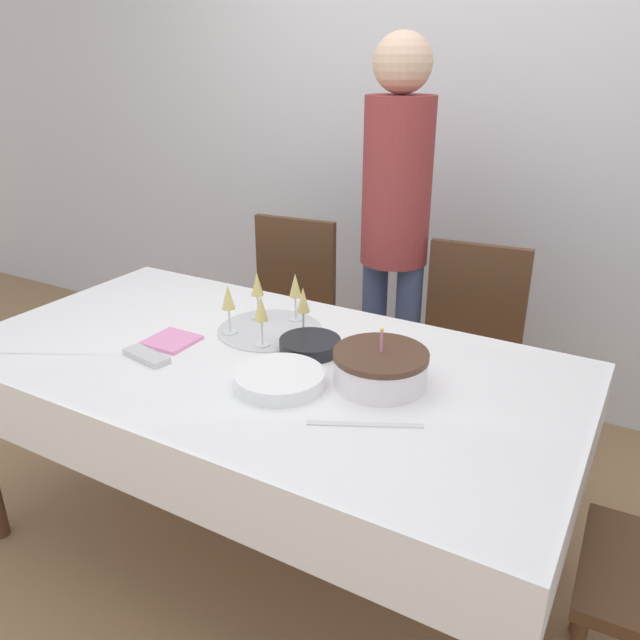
% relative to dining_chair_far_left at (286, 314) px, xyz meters
% --- Properties ---
extents(ground_plane, '(12.00, 12.00, 0.00)m').
position_rel_dining_chair_far_left_xyz_m(ground_plane, '(0.44, -0.83, -0.53)').
color(ground_plane, '#93704C').
extents(wall_back, '(8.00, 0.05, 2.70)m').
position_rel_dining_chair_far_left_xyz_m(wall_back, '(0.44, 0.70, 0.82)').
color(wall_back, silver).
rests_on(wall_back, ground_plane).
extents(dining_table, '(1.95, 1.02, 0.77)m').
position_rel_dining_chair_far_left_xyz_m(dining_table, '(0.44, -0.83, 0.14)').
color(dining_table, white).
rests_on(dining_table, ground_plane).
extents(dining_chair_far_left, '(0.46, 0.46, 0.96)m').
position_rel_dining_chair_far_left_xyz_m(dining_chair_far_left, '(0.00, 0.00, 0.00)').
color(dining_chair_far_left, '#51331E').
rests_on(dining_chair_far_left, ground_plane).
extents(dining_chair_far_right, '(0.46, 0.46, 0.96)m').
position_rel_dining_chair_far_left_xyz_m(dining_chair_far_right, '(0.86, 0.00, 0.00)').
color(dining_chair_far_right, '#51331E').
rests_on(dining_chair_far_right, ground_plane).
extents(birthday_cake, '(0.27, 0.27, 0.18)m').
position_rel_dining_chair_far_left_xyz_m(birthday_cake, '(0.84, -0.80, 0.29)').
color(birthday_cake, white).
rests_on(birthday_cake, dining_table).
extents(champagne_tray, '(0.36, 0.36, 0.18)m').
position_rel_dining_chair_far_left_xyz_m(champagne_tray, '(0.35, -0.64, 0.31)').
color(champagne_tray, silver).
rests_on(champagne_tray, dining_table).
extents(plate_stack_main, '(0.26, 0.26, 0.04)m').
position_rel_dining_chair_far_left_xyz_m(plate_stack_main, '(0.59, -0.95, 0.26)').
color(plate_stack_main, white).
rests_on(plate_stack_main, dining_table).
extents(plate_stack_dessert, '(0.20, 0.20, 0.04)m').
position_rel_dining_chair_far_left_xyz_m(plate_stack_dessert, '(0.55, -0.71, 0.26)').
color(plate_stack_dessert, black).
rests_on(plate_stack_dessert, dining_table).
extents(cake_knife, '(0.28, 0.15, 0.00)m').
position_rel_dining_chair_far_left_xyz_m(cake_knife, '(0.90, -1.01, 0.24)').
color(cake_knife, silver).
rests_on(cake_knife, dining_table).
extents(fork_pile, '(0.18, 0.09, 0.02)m').
position_rel_dining_chair_far_left_xyz_m(fork_pile, '(0.14, -1.01, 0.25)').
color(fork_pile, silver).
rests_on(fork_pile, dining_table).
extents(napkin_pile, '(0.15, 0.15, 0.01)m').
position_rel_dining_chair_far_left_xyz_m(napkin_pile, '(0.12, -0.88, 0.24)').
color(napkin_pile, pink).
rests_on(napkin_pile, dining_table).
extents(person_standing, '(0.28, 0.28, 1.73)m').
position_rel_dining_chair_far_left_xyz_m(person_standing, '(0.49, 0.09, 0.53)').
color(person_standing, '#3F4C72').
rests_on(person_standing, ground_plane).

